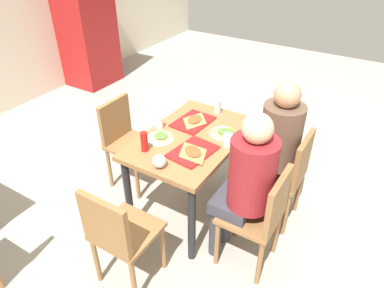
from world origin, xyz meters
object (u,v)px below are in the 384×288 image
at_px(soda_can, 218,106).
at_px(condiment_bottle, 144,142).
at_px(person_in_brown_jacket, 275,142).
at_px(plastic_cup_b, 228,140).
at_px(pizza_slice_b, 195,120).
at_px(pizza_slice_d, 227,132).
at_px(pizza_slice_c, 161,136).
at_px(foil_bundle, 159,161).
at_px(chair_far_side, 125,137).
at_px(paper_plate_center, 160,138).
at_px(chair_near_left, 262,214).
at_px(tray_red_near, 193,152).
at_px(chair_near_right, 288,172).
at_px(drink_fridge, 86,21).
at_px(person_in_red, 246,180).
at_px(paper_plate_near_edge, 223,133).
at_px(main_table, 192,148).
at_px(chair_left_end, 118,233).
at_px(pizza_slice_a, 193,152).
at_px(plastic_cup_a, 159,122).

xyz_separation_m(soda_can, condiment_bottle, (-0.84, 0.18, 0.02)).
distance_m(person_in_brown_jacket, plastic_cup_b, 0.39).
bearing_deg(pizza_slice_b, pizza_slice_d, -94.85).
relative_size(pizza_slice_c, condiment_bottle, 1.43).
height_order(pizza_slice_c, foil_bundle, foil_bundle).
relative_size(chair_far_side, paper_plate_center, 3.94).
xyz_separation_m(chair_near_left, tray_red_near, (0.08, 0.62, 0.26)).
bearing_deg(chair_near_right, drink_fridge, 69.03).
relative_size(person_in_red, plastic_cup_b, 12.78).
relative_size(tray_red_near, paper_plate_near_edge, 1.64).
xyz_separation_m(main_table, person_in_brown_jacket, (0.28, -0.60, 0.11)).
xyz_separation_m(chair_left_end, soda_can, (1.42, 0.02, 0.31)).
relative_size(person_in_brown_jacket, pizza_slice_b, 5.08).
relative_size(tray_red_near, soda_can, 2.95).
distance_m(paper_plate_near_edge, pizza_slice_a, 0.39).
bearing_deg(main_table, tray_red_near, -147.03).
xyz_separation_m(chair_near_right, pizza_slice_a, (-0.50, 0.60, 0.28)).
height_order(person_in_red, condiment_bottle, person_in_red).
relative_size(chair_near_right, tray_red_near, 2.41).
bearing_deg(chair_near_left, tray_red_near, 82.30).
xyz_separation_m(tray_red_near, drink_fridge, (1.85, 2.98, 0.18)).
bearing_deg(paper_plate_center, paper_plate_near_edge, -49.94).
relative_size(person_in_red, pizza_slice_b, 5.08).
relative_size(pizza_slice_d, drink_fridge, 0.13).
height_order(main_table, condiment_bottle, condiment_bottle).
height_order(person_in_brown_jacket, tray_red_near, person_in_brown_jacket).
xyz_separation_m(chair_far_side, person_in_brown_jacket, (0.28, -1.35, 0.25)).
bearing_deg(chair_far_side, pizza_slice_d, -79.61).
xyz_separation_m(chair_near_right, person_in_red, (-0.56, 0.14, 0.25)).
relative_size(person_in_brown_jacket, pizza_slice_c, 5.60).
height_order(chair_near_right, drink_fridge, drink_fridge).
height_order(chair_near_right, chair_left_end, same).
bearing_deg(pizza_slice_b, plastic_cup_a, 138.10).
bearing_deg(chair_near_right, person_in_red, 165.88).
bearing_deg(person_in_brown_jacket, paper_plate_center, 119.04).
height_order(person_in_brown_jacket, pizza_slice_b, person_in_brown_jacket).
bearing_deg(paper_plate_center, drink_fridge, 55.47).
xyz_separation_m(chair_near_right, chair_far_side, (-0.28, 1.49, 0.00)).
bearing_deg(main_table, pizza_slice_c, 127.39).
xyz_separation_m(pizza_slice_b, pizza_slice_c, (-0.36, 0.10, -0.01)).
bearing_deg(main_table, condiment_bottle, 151.24).
xyz_separation_m(plastic_cup_b, drink_fridge, (1.63, 3.16, 0.14)).
bearing_deg(pizza_slice_c, drink_fridge, 55.69).
bearing_deg(drink_fridge, pizza_slice_a, -122.10).
distance_m(person_in_brown_jacket, drink_fridge, 3.72).
height_order(chair_near_left, pizza_slice_d, chair_near_left).
distance_m(pizza_slice_a, soda_can, 0.71).
height_order(chair_near_right, pizza_slice_d, chair_near_right).
distance_m(plastic_cup_a, plastic_cup_b, 0.62).
relative_size(person_in_brown_jacket, paper_plate_center, 5.81).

